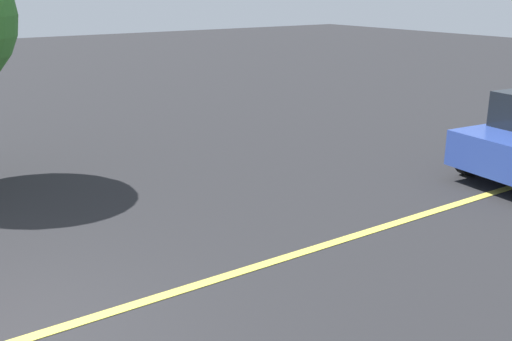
# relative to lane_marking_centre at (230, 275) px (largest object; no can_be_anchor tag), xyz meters

# --- Properties ---
(lane_marking_centre) EXTENTS (28.00, 0.16, 0.01)m
(lane_marking_centre) POSITION_rel_lane_marking_centre_xyz_m (0.00, 0.00, 0.00)
(lane_marking_centre) COLOR #E0D14C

